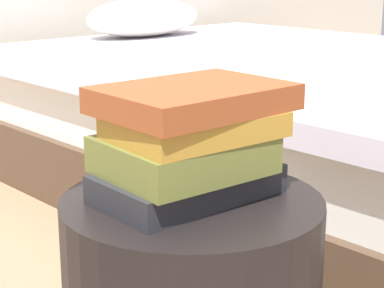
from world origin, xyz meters
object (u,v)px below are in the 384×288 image
(book_olive, at_px, (183,155))
(book_ochre, at_px, (193,126))
(book_charcoal, at_px, (189,183))
(bed, at_px, (287,119))
(book_rust, at_px, (194,98))

(book_olive, xyz_separation_m, book_ochre, (0.01, -0.01, 0.04))
(book_charcoal, bearing_deg, book_olive, -168.56)
(bed, relative_size, book_ochre, 8.68)
(book_ochre, relative_size, book_rust, 0.88)
(bed, xyz_separation_m, book_olive, (-1.17, -0.79, 0.27))
(book_charcoal, height_order, book_olive, book_olive)
(book_rust, bearing_deg, bed, 35.54)
(bed, relative_size, book_rust, 7.62)
(bed, distance_m, book_olive, 1.44)
(book_olive, bearing_deg, bed, 37.37)
(book_olive, height_order, book_ochre, book_ochre)
(bed, distance_m, book_ochre, 1.45)
(book_ochre, bearing_deg, bed, 38.94)
(bed, bearing_deg, book_olive, -147.29)
(book_rust, bearing_deg, book_olive, 176.11)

